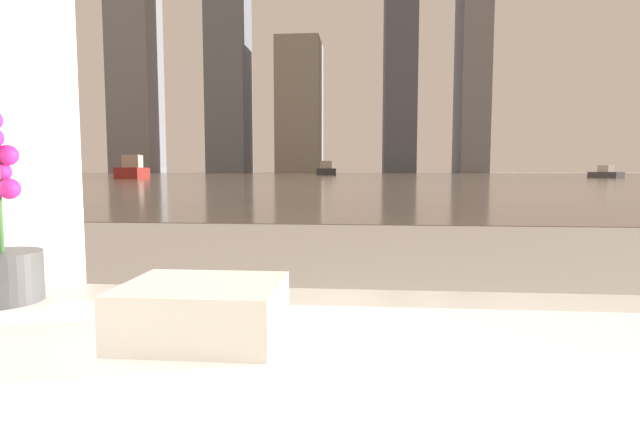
# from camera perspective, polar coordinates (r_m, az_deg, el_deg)

# --- Properties ---
(potted_orchid) EXTENTS (0.14, 0.14, 0.35)m
(potted_orchid) POSITION_cam_1_polar(r_m,az_deg,el_deg) (1.08, -32.60, -4.25)
(potted_orchid) COLOR #4C4C4C
(potted_orchid) RESTS_ON bathtub
(towel_stack) EXTENTS (0.22, 0.18, 0.08)m
(towel_stack) POSITION_cam_1_polar(r_m,az_deg,el_deg) (0.75, -13.24, -10.71)
(towel_stack) COLOR silver
(towel_stack) RESTS_ON bathtub
(harbor_water) EXTENTS (180.00, 110.00, 0.01)m
(harbor_water) POSITION_cam_1_polar(r_m,az_deg,el_deg) (61.90, 4.88, 4.30)
(harbor_water) COLOR gray
(harbor_water) RESTS_ON ground_plane
(harbor_boat_1) EXTENTS (3.13, 5.60, 1.99)m
(harbor_boat_1) POSITION_cam_1_polar(r_m,az_deg,el_deg) (70.32, 0.67, 4.98)
(harbor_boat_1) COLOR #2D2D33
(harbor_boat_1) RESTS_ON harbor_water
(harbor_boat_2) EXTENTS (2.27, 3.30, 1.17)m
(harbor_boat_2) POSITION_cam_1_polar(r_m,az_deg,el_deg) (53.48, 29.85, 4.00)
(harbor_boat_2) COLOR #4C4C51
(harbor_boat_2) RESTS_ON harbor_water
(harbor_boat_3) EXTENTS (3.02, 5.66, 2.02)m
(harbor_boat_3) POSITION_cam_1_polar(r_m,az_deg,el_deg) (46.07, -20.60, 4.65)
(harbor_boat_3) COLOR maroon
(harbor_boat_3) RESTS_ON harbor_water
(skyline_tower_0) EXTENTS (10.15, 10.18, 74.69)m
(skyline_tower_0) POSITION_cam_1_polar(r_m,az_deg,el_deg) (135.06, -20.54, 20.43)
(skyline_tower_0) COLOR slate
(skyline_tower_0) RESTS_ON ground_plane
(skyline_tower_1) EXTENTS (9.03, 10.16, 72.53)m
(skyline_tower_1) POSITION_cam_1_polar(r_m,az_deg,el_deg) (127.19, -10.48, 21.15)
(skyline_tower_1) COLOR slate
(skyline_tower_1) RESTS_ON ground_plane
(skyline_tower_2) EXTENTS (9.95, 13.41, 30.52)m
(skyline_tower_2) POSITION_cam_1_polar(r_m,az_deg,el_deg) (119.72, -2.31, 11.98)
(skyline_tower_2) COLOR gray
(skyline_tower_2) RESTS_ON ground_plane
(skyline_tower_4) EXTENTS (6.28, 11.45, 72.40)m
(skyline_tower_4) POSITION_cam_1_polar(r_m,az_deg,el_deg) (125.50, 17.18, 21.21)
(skyline_tower_4) COLOR slate
(skyline_tower_4) RESTS_ON ground_plane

